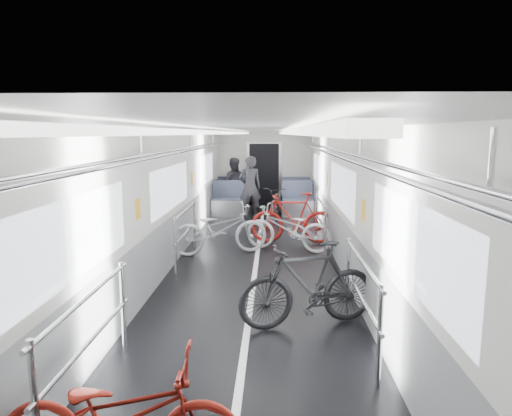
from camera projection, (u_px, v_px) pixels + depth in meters
The scene contains 9 objects.
car_shell at pixel (259, 191), 9.69m from camera, with size 3.02×14.01×2.41m.
bike_left_near at pixel (122, 416), 3.10m from camera, with size 0.57×1.64×0.86m, color maroon.
bike_left_far at pixel (220, 229), 8.85m from camera, with size 0.65×1.88×0.99m, color #B1B2B6.
bike_right_near at pixel (308, 284), 5.52m from camera, with size 0.49×1.74×1.05m, color black.
bike_right_mid at pixel (288, 228), 9.10m from camera, with size 0.61×1.75×0.92m, color silver.
bike_right_far at pixel (293, 218), 9.70m from camera, with size 0.52×1.83×1.10m, color maroon.
bike_aisle at pixel (277, 203), 12.50m from camera, with size 0.60×1.73×0.91m, color black.
person_standing at pixel (250, 187), 12.56m from camera, with size 0.63×0.41×1.72m, color black.
person_seated at pixel (233, 184), 13.96m from camera, with size 0.78×0.61×1.60m, color #2E2931.
Camera 1 is at (0.30, -7.84, 2.33)m, focal length 32.00 mm.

